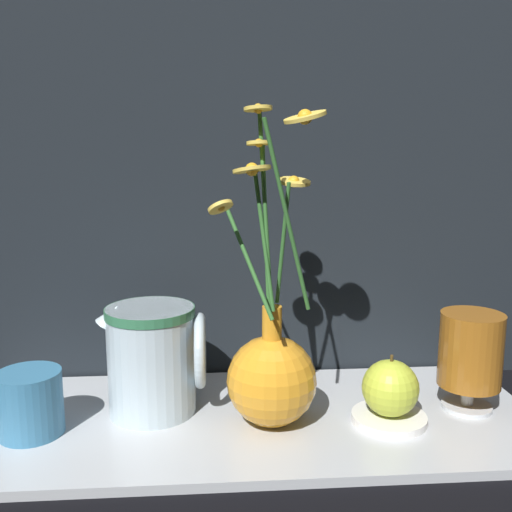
# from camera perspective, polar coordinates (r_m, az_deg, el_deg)

# --- Properties ---
(ground_plane) EXTENTS (6.00, 6.00, 0.00)m
(ground_plane) POSITION_cam_1_polar(r_m,az_deg,el_deg) (0.79, -0.59, -16.46)
(ground_plane) COLOR black
(shelf) EXTENTS (0.76, 0.30, 0.01)m
(shelf) POSITION_cam_1_polar(r_m,az_deg,el_deg) (0.79, -0.60, -16.07)
(shelf) COLOR #B2B7BC
(shelf) RESTS_ON ground_plane
(backdrop_wall) EXTENTS (1.26, 0.02, 1.10)m
(backdrop_wall) POSITION_cam_1_polar(r_m,az_deg,el_deg) (0.89, -1.43, 22.96)
(backdrop_wall) COLOR black
(backdrop_wall) RESTS_ON ground_plane
(vase_with_flowers) EXTENTS (0.14, 0.15, 0.40)m
(vase_with_flowers) POSITION_cam_1_polar(r_m,az_deg,el_deg) (0.74, 1.58, -11.41)
(vase_with_flowers) COLOR orange
(vase_with_flowers) RESTS_ON shelf
(yellow_mug) EXTENTS (0.09, 0.08, 0.08)m
(yellow_mug) POSITION_cam_1_polar(r_m,az_deg,el_deg) (0.78, -21.84, -13.49)
(yellow_mug) COLOR teal
(yellow_mug) RESTS_ON shelf
(ceramic_pitcher) EXTENTS (0.14, 0.12, 0.16)m
(ceramic_pitcher) POSITION_cam_1_polar(r_m,az_deg,el_deg) (0.78, -10.16, -9.73)
(ceramic_pitcher) COLOR silver
(ceramic_pitcher) RESTS_ON shelf
(tea_glass) EXTENTS (0.08, 0.08, 0.13)m
(tea_glass) POSITION_cam_1_polar(r_m,az_deg,el_deg) (0.83, 20.53, -8.89)
(tea_glass) COLOR silver
(tea_glass) RESTS_ON shelf
(saucer_plate) EXTENTS (0.10, 0.10, 0.01)m
(saucer_plate) POSITION_cam_1_polar(r_m,az_deg,el_deg) (0.79, 13.15, -15.50)
(saucer_plate) COLOR white
(saucer_plate) RESTS_ON shelf
(orange_fruit) EXTENTS (0.07, 0.07, 0.08)m
(orange_fruit) POSITION_cam_1_polar(r_m,az_deg,el_deg) (0.77, 13.28, -12.72)
(orange_fruit) COLOR #B7C638
(orange_fruit) RESTS_ON saucer_plate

